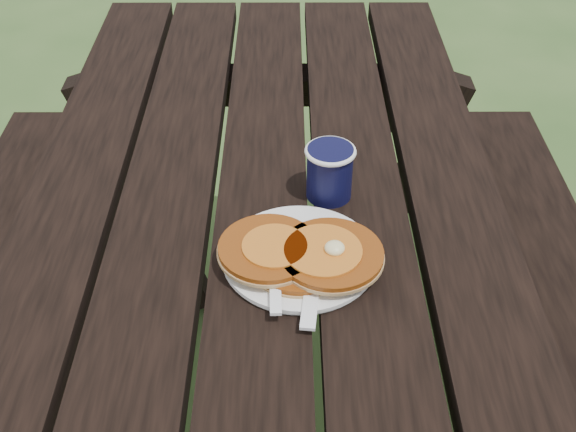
{
  "coord_description": "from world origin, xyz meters",
  "views": [
    {
      "loc": [
        0.04,
        -0.74,
        1.44
      ],
      "look_at": [
        0.04,
        0.04,
        0.8
      ],
      "focal_mm": 45.0,
      "sensor_mm": 36.0,
      "label": 1
    }
  ],
  "objects_px": {
    "plate": "(300,257)",
    "pancake_stack": "(302,254)",
    "coffee_cup": "(330,169)",
    "picnic_table": "(265,423)"
  },
  "relations": [
    {
      "from": "picnic_table",
      "to": "pancake_stack",
      "type": "relative_size",
      "value": 7.93
    },
    {
      "from": "plate",
      "to": "pancake_stack",
      "type": "relative_size",
      "value": 0.93
    },
    {
      "from": "plate",
      "to": "pancake_stack",
      "type": "height_order",
      "value": "pancake_stack"
    },
    {
      "from": "picnic_table",
      "to": "pancake_stack",
      "type": "height_order",
      "value": "pancake_stack"
    },
    {
      "from": "pancake_stack",
      "to": "plate",
      "type": "bearing_deg",
      "value": 98.9
    },
    {
      "from": "plate",
      "to": "coffee_cup",
      "type": "height_order",
      "value": "coffee_cup"
    },
    {
      "from": "picnic_table",
      "to": "pancake_stack",
      "type": "distance_m",
      "value": 0.41
    },
    {
      "from": "pancake_stack",
      "to": "coffee_cup",
      "type": "bearing_deg",
      "value": 74.49
    },
    {
      "from": "pancake_stack",
      "to": "coffee_cup",
      "type": "height_order",
      "value": "coffee_cup"
    },
    {
      "from": "picnic_table",
      "to": "plate",
      "type": "distance_m",
      "value": 0.39
    }
  ]
}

